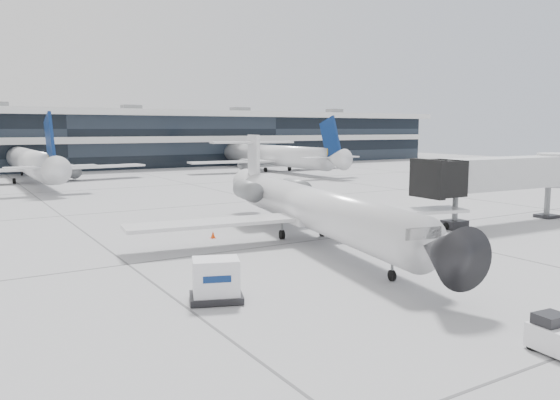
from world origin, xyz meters
TOP-DOWN VIEW (x-y plane):
  - ground at (0.00, 0.00)m, footprint 220.00×220.00m
  - terminal at (0.00, 82.00)m, footprint 170.00×22.00m
  - bg_jet_center at (-8.00, 55.00)m, footprint 32.00×40.00m
  - bg_jet_right at (32.00, 55.00)m, footprint 32.00×40.00m
  - regional_jet at (2.34, 0.06)m, footprint 24.30×30.29m
  - jet_bridge at (20.52, -2.34)m, footprint 17.02×4.17m
  - baggage_tug at (-1.09, -19.86)m, footprint 1.38×2.14m
  - cargo_uld at (-8.55, -8.59)m, footprint 2.75×2.40m
  - traffic_cone at (-2.82, 4.29)m, footprint 0.42×0.42m

SIDE VIEW (x-z plane):
  - ground at x=0.00m, z-range 0.00..0.00m
  - bg_jet_center at x=-8.00m, z-range -4.80..4.80m
  - bg_jet_right at x=32.00m, z-range -4.80..4.80m
  - traffic_cone at x=-2.82m, z-range -0.01..0.50m
  - baggage_tug at x=-1.09m, z-range -0.07..1.23m
  - cargo_uld at x=-8.55m, z-range 0.01..1.89m
  - regional_jet at x=2.34m, z-range -1.11..5.92m
  - jet_bridge at x=20.52m, z-range 1.25..6.72m
  - terminal at x=0.00m, z-range 0.00..10.00m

